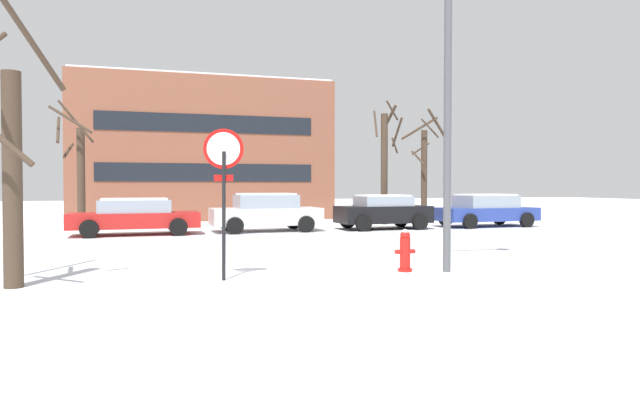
{
  "coord_description": "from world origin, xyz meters",
  "views": [
    {
      "loc": [
        -2.12,
        -11.96,
        1.81
      ],
      "look_at": [
        3.29,
        5.77,
        1.33
      ],
      "focal_mm": 31.54,
      "sensor_mm": 36.0,
      "label": 1
    }
  ],
  "objects_px": {
    "stop_sign": "(224,174)",
    "parked_car_white": "(266,212)",
    "street_lamp": "(462,84)",
    "parked_car_red": "(135,216)",
    "parked_car_blue": "(486,210)",
    "fire_hydrant": "(405,250)",
    "parked_car_black": "(383,211)"
  },
  "relations": [
    {
      "from": "stop_sign",
      "to": "parked_car_white",
      "type": "distance_m",
      "value": 11.52
    },
    {
      "from": "parked_car_red",
      "to": "parked_car_black",
      "type": "xyz_separation_m",
      "value": [
        9.8,
        -0.08,
        0.04
      ]
    },
    {
      "from": "parked_car_red",
      "to": "parked_car_white",
      "type": "distance_m",
      "value": 4.9
    },
    {
      "from": "stop_sign",
      "to": "parked_car_red",
      "type": "bearing_deg",
      "value": 99.73
    },
    {
      "from": "parked_car_black",
      "to": "parked_car_blue",
      "type": "height_order",
      "value": "parked_car_blue"
    },
    {
      "from": "street_lamp",
      "to": "parked_car_red",
      "type": "distance_m",
      "value": 13.44
    },
    {
      "from": "fire_hydrant",
      "to": "street_lamp",
      "type": "bearing_deg",
      "value": -13.98
    },
    {
      "from": "parked_car_red",
      "to": "parked_car_black",
      "type": "height_order",
      "value": "parked_car_black"
    },
    {
      "from": "street_lamp",
      "to": "parked_car_black",
      "type": "height_order",
      "value": "street_lamp"
    },
    {
      "from": "street_lamp",
      "to": "fire_hydrant",
      "type": "bearing_deg",
      "value": 166.02
    },
    {
      "from": "parked_car_white",
      "to": "parked_car_black",
      "type": "xyz_separation_m",
      "value": [
        4.9,
        -0.23,
        -0.03
      ]
    },
    {
      "from": "street_lamp",
      "to": "parked_car_white",
      "type": "height_order",
      "value": "street_lamp"
    },
    {
      "from": "parked_car_white",
      "to": "parked_car_blue",
      "type": "distance_m",
      "value": 9.8
    },
    {
      "from": "fire_hydrant",
      "to": "parked_car_red",
      "type": "relative_size",
      "value": 0.19
    },
    {
      "from": "stop_sign",
      "to": "parked_car_red",
      "type": "relative_size",
      "value": 0.62
    },
    {
      "from": "parked_car_blue",
      "to": "stop_sign",
      "type": "bearing_deg",
      "value": -139.83
    },
    {
      "from": "parked_car_red",
      "to": "parked_car_blue",
      "type": "height_order",
      "value": "parked_car_blue"
    },
    {
      "from": "stop_sign",
      "to": "parked_car_white",
      "type": "height_order",
      "value": "stop_sign"
    },
    {
      "from": "stop_sign",
      "to": "parked_car_black",
      "type": "xyz_separation_m",
      "value": [
        7.93,
        10.81,
        -1.29
      ]
    },
    {
      "from": "fire_hydrant",
      "to": "parked_car_black",
      "type": "distance_m",
      "value": 11.52
    },
    {
      "from": "parked_car_red",
      "to": "parked_car_black",
      "type": "bearing_deg",
      "value": -0.45
    },
    {
      "from": "stop_sign",
      "to": "parked_car_red",
      "type": "height_order",
      "value": "stop_sign"
    },
    {
      "from": "street_lamp",
      "to": "parked_car_black",
      "type": "distance_m",
      "value": 11.87
    },
    {
      "from": "parked_car_red",
      "to": "parked_car_blue",
      "type": "xyz_separation_m",
      "value": [
        14.7,
        -0.05,
        0.04
      ]
    },
    {
      "from": "parked_car_black",
      "to": "parked_car_blue",
      "type": "distance_m",
      "value": 4.9
    },
    {
      "from": "stop_sign",
      "to": "parked_car_black",
      "type": "relative_size",
      "value": 0.74
    },
    {
      "from": "fire_hydrant",
      "to": "parked_car_black",
      "type": "bearing_deg",
      "value": 68.93
    },
    {
      "from": "stop_sign",
      "to": "fire_hydrant",
      "type": "height_order",
      "value": "stop_sign"
    },
    {
      "from": "parked_car_red",
      "to": "parked_car_white",
      "type": "relative_size",
      "value": 1.07
    },
    {
      "from": "street_lamp",
      "to": "parked_car_blue",
      "type": "relative_size",
      "value": 1.46
    },
    {
      "from": "parked_car_black",
      "to": "street_lamp",
      "type": "bearing_deg",
      "value": -105.1
    },
    {
      "from": "street_lamp",
      "to": "parked_car_white",
      "type": "bearing_deg",
      "value": 99.69
    }
  ]
}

